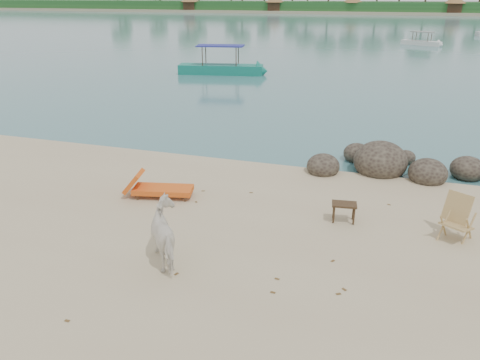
# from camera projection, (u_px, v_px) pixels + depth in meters

# --- Properties ---
(water) EXTENTS (400.00, 400.00, 0.00)m
(water) POSITION_uv_depth(u_px,v_px,m) (383.00, 23.00, 89.51)
(water) COLOR #326565
(water) RESTS_ON ground
(far_shore) EXTENTS (420.00, 90.00, 1.40)m
(far_shore) POSITION_uv_depth(u_px,v_px,m) (391.00, 10.00, 160.24)
(far_shore) COLOR tan
(far_shore) RESTS_ON ground
(far_scenery) EXTENTS (420.00, 18.00, 9.50)m
(far_scenery) POSITION_uv_depth(u_px,v_px,m) (390.00, 1.00, 129.62)
(far_scenery) COLOR #1E4C1E
(far_scenery) RESTS_ON ground
(boulders) EXTENTS (6.35, 2.82, 1.26)m
(boulders) POSITION_uv_depth(u_px,v_px,m) (397.00, 166.00, 14.68)
(boulders) COLOR black
(boulders) RESTS_ON ground
(cow) EXTENTS (1.49, 1.58, 1.27)m
(cow) POSITION_uv_depth(u_px,v_px,m) (169.00, 235.00, 9.64)
(cow) COLOR white
(cow) RESTS_ON ground
(side_table) EXTENTS (0.64, 0.46, 0.48)m
(side_table) POSITION_uv_depth(u_px,v_px,m) (344.00, 214.00, 11.47)
(side_table) COLOR black
(side_table) RESTS_ON ground
(lounge_chair) EXTENTS (2.13, 1.14, 0.61)m
(lounge_chair) POSITION_uv_depth(u_px,v_px,m) (163.00, 187.00, 12.86)
(lounge_chair) COLOR orange
(lounge_chair) RESTS_ON ground
(deck_chair) EXTENTS (0.92, 0.94, 1.01)m
(deck_chair) POSITION_uv_depth(u_px,v_px,m) (457.00, 221.00, 10.53)
(deck_chair) COLOR tan
(deck_chair) RESTS_ON ground
(boat_near) EXTENTS (6.73, 2.69, 3.19)m
(boat_near) POSITION_uv_depth(u_px,v_px,m) (220.00, 50.00, 32.45)
(boat_near) COLOR #116F5E
(boat_near) RESTS_ON water
(boat_mid) EXTENTS (4.78, 3.01, 2.34)m
(boat_mid) POSITION_uv_depth(u_px,v_px,m) (422.00, 34.00, 50.86)
(boat_mid) COLOR silver
(boat_mid) RESTS_ON water
(dead_leaves) EXTENTS (7.00, 6.77, 0.00)m
(dead_leaves) POSITION_uv_depth(u_px,v_px,m) (262.00, 248.00, 10.41)
(dead_leaves) COLOR brown
(dead_leaves) RESTS_ON ground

